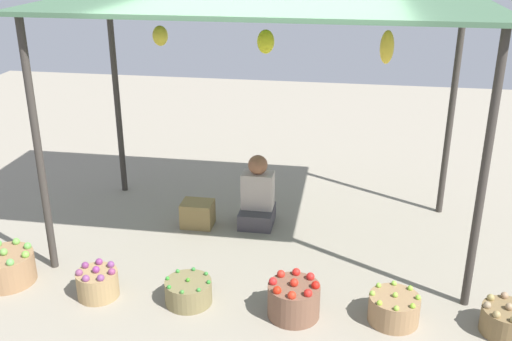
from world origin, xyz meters
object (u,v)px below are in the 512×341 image
Objects in this scene: wooden_crate_near_vendor at (198,214)px; basket_limes at (394,308)px; vendor_person at (257,198)px; basket_green_apples at (6,267)px; basket_red_tomatoes at (294,299)px; basket_potatoes at (507,320)px; basket_purple_onions at (98,283)px; basket_green_chilies at (188,292)px.

basket_limes is at bearing -34.90° from wooden_crate_near_vendor.
vendor_person reaches higher than basket_green_apples.
vendor_person is 1.80× the size of basket_red_tomatoes.
wooden_crate_near_vendor is at bearing 153.90° from basket_potatoes.
wooden_crate_near_vendor is (-2.89, 1.42, 0.02)m from basket_potatoes.
vendor_person is 2.16× the size of basket_purple_onions.
vendor_person is 2.77m from basket_potatoes.
basket_red_tomatoes is (2.63, -0.09, 0.01)m from basket_green_apples.
wooden_crate_near_vendor is (-0.29, 1.42, 0.03)m from basket_green_chilies.
basket_limes reaches higher than basket_green_chilies.
basket_limes is at bearing 1.12° from basket_purple_onions.
basket_potatoes is at bearing -0.61° from basket_green_apples.
vendor_person is 0.67m from wooden_crate_near_vendor.
basket_potatoes is 3.22m from wooden_crate_near_vendor.
basket_red_tomatoes reaches higher than basket_potatoes.
basket_potatoes is at bearing 0.66° from basket_purple_onions.
basket_red_tomatoes reaches higher than basket_purple_onions.
basket_purple_onions is (-1.15, -1.62, -0.17)m from vendor_person.
vendor_person is 1.56× the size of basket_green_apples.
wooden_crate_near_vendor is (-1.20, 1.46, -0.01)m from basket_red_tomatoes.
vendor_person reaches higher than basket_red_tomatoes.
vendor_person is 2.58m from basket_green_apples.
basket_green_chilies is 1.73m from basket_limes.
basket_green_apples reaches higher than basket_purple_onions.
vendor_person reaches higher than basket_purple_onions.
wooden_crate_near_vendor is at bearing 145.10° from basket_limes.
basket_green_apples is 4.32m from basket_potatoes.
basket_green_apples is 0.91m from basket_purple_onions.
basket_red_tomatoes is 1.05× the size of basket_limes.
wooden_crate_near_vendor is at bearing 43.77° from basket_green_apples.
basket_green_chilies is 1.20× the size of wooden_crate_near_vendor.
basket_green_chilies is (-0.34, -1.59, -0.19)m from vendor_person.
basket_potatoes is at bearing 1.49° from basket_red_tomatoes.
basket_potatoes is (2.26, -1.59, -0.18)m from vendor_person.
basket_green_apples is 1.24× the size of basket_potatoes.
vendor_person is 2.32× the size of wooden_crate_near_vendor.
basket_purple_onions is at bearing -177.62° from basket_green_chilies.
basket_purple_onions is 0.81m from basket_green_chilies.
basket_purple_onions reaches higher than basket_potatoes.
basket_limes is 1.23× the size of wooden_crate_near_vendor.
basket_green_apples is 1.15× the size of basket_red_tomatoes.
basket_green_apples is 1.24× the size of basket_green_chilies.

